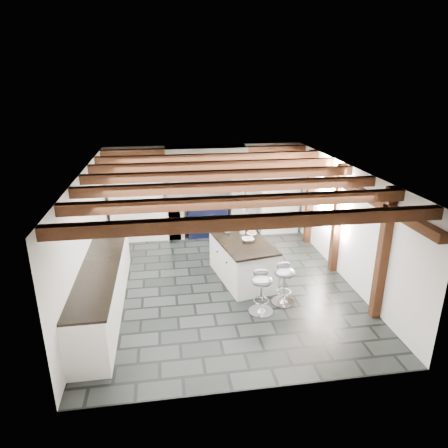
{
  "coord_description": "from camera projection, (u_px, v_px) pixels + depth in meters",
  "views": [
    {
      "loc": [
        -1.05,
        -7.09,
        3.85
      ],
      "look_at": [
        0.1,
        0.4,
        1.1
      ],
      "focal_mm": 32.0,
      "sensor_mm": 36.0,
      "label": 1
    }
  ],
  "objects": [
    {
      "name": "kitchen_island",
      "position": [
        241.0,
        259.0,
        8.05
      ],
      "size": [
        1.21,
        1.87,
        1.14
      ],
      "rotation": [
        0.0,
        0.0,
        0.19
      ],
      "color": "white",
      "rests_on": "ground"
    },
    {
      "name": "range_cooker",
      "position": [
        207.0,
        218.0,
        10.38
      ],
      "size": [
        1.0,
        0.63,
        0.99
      ],
      "color": "black",
      "rests_on": "ground"
    },
    {
      "name": "bar_stool_near",
      "position": [
        284.0,
        279.0,
        7.15
      ],
      "size": [
        0.42,
        0.42,
        0.79
      ],
      "rotation": [
        0.0,
        0.0,
        -0.04
      ],
      "color": "silver",
      "rests_on": "ground"
    },
    {
      "name": "bar_stool_far",
      "position": [
        262.0,
        287.0,
        6.85
      ],
      "size": [
        0.44,
        0.44,
        0.8
      ],
      "rotation": [
        0.0,
        0.0,
        -0.12
      ],
      "color": "silver",
      "rests_on": "ground"
    },
    {
      "name": "room_shell",
      "position": [
        186.0,
        212.0,
        8.92
      ],
      "size": [
        6.0,
        6.03,
        6.0
      ],
      "color": "white",
      "rests_on": "ground"
    },
    {
      "name": "ground",
      "position": [
        222.0,
        282.0,
        8.05
      ],
      "size": [
        6.0,
        6.0,
        0.0
      ],
      "primitive_type": "plane",
      "color": "black",
      "rests_on": "ground"
    }
  ]
}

